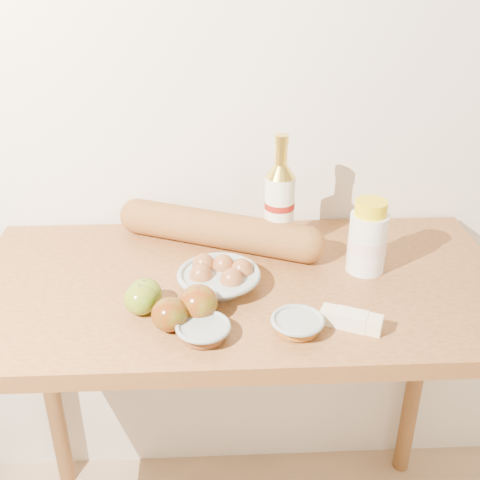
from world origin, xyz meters
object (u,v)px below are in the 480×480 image
at_px(table, 239,326).
at_px(bourbon_bottle, 280,205).
at_px(baguette, 218,230).
at_px(cream_bottle, 368,239).
at_px(egg_bowl, 219,277).

distance_m(table, bourbon_bottle, 0.30).
height_order(table, baguette, baguette).
height_order(cream_bottle, egg_bowl, cream_bottle).
bearing_deg(table, egg_bowl, -151.53).
bearing_deg(baguette, cream_bottle, 1.48).
relative_size(cream_bottle, baguette, 0.33).
relative_size(table, bourbon_bottle, 4.12).
bearing_deg(baguette, bourbon_bottle, 12.78).
height_order(table, cream_bottle, cream_bottle).
bearing_deg(egg_bowl, bourbon_bottle, 48.68).
height_order(table, bourbon_bottle, bourbon_bottle).
distance_m(cream_bottle, egg_bowl, 0.35).
relative_size(bourbon_bottle, cream_bottle, 1.69).
relative_size(bourbon_bottle, baguette, 0.55).
xyz_separation_m(cream_bottle, baguette, (-0.33, 0.13, -0.04)).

